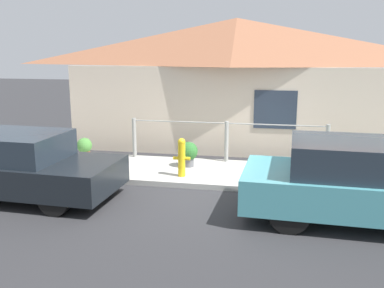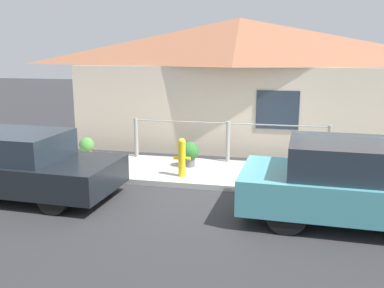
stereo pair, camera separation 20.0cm
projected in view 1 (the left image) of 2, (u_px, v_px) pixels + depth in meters
The scene contains 10 objects.
ground_plane at pixel (215, 190), 8.87m from camera, with size 60.00×60.00×0.00m, color #2D2D30.
sidewalk at pixel (221, 174), 9.87m from camera, with size 24.00×2.11×0.12m.
house at pixel (236, 48), 11.96m from camera, with size 9.62×2.23×3.72m.
fence at pixel (227, 139), 10.60m from camera, with size 4.90×0.10×1.02m.
car_left at pixel (13, 165), 8.41m from camera, with size 4.15×1.85×1.29m.
car_right at pixel (369, 182), 7.13m from camera, with size 4.33×1.93×1.39m.
fire_hydrant at pixel (182, 156), 9.37m from camera, with size 0.38×0.17×0.86m.
potted_plant_near_hydrant at pixel (188, 153), 10.18m from camera, with size 0.45×0.45×0.60m.
potted_plant_by_fence at pixel (84, 147), 11.11m from camera, with size 0.39×0.39×0.50m.
potted_plant_corner at pixel (361, 160), 9.30m from camera, with size 0.58×0.58×0.72m.
Camera 1 is at (1.19, -8.38, 2.87)m, focal length 40.00 mm.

